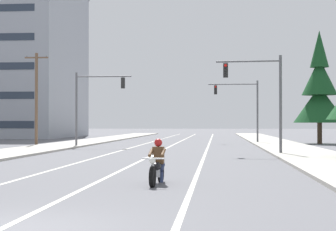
# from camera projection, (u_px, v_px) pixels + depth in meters

# --- Properties ---
(ground_plane) EXTENTS (400.00, 400.00, 0.00)m
(ground_plane) POSITION_uv_depth(u_px,v_px,m) (8.00, 229.00, 10.39)
(ground_plane) COLOR #5B5B60
(lane_stripe_center) EXTENTS (0.16, 100.00, 0.01)m
(lane_stripe_center) POSITION_uv_depth(u_px,v_px,m) (177.00, 143.00, 55.23)
(lane_stripe_center) COLOR beige
(lane_stripe_center) RESTS_ON ground
(lane_stripe_left) EXTENTS (0.16, 100.00, 0.01)m
(lane_stripe_left) POSITION_uv_depth(u_px,v_px,m) (147.00, 143.00, 55.48)
(lane_stripe_left) COLOR beige
(lane_stripe_left) RESTS_ON ground
(lane_stripe_right) EXTENTS (0.16, 100.00, 0.01)m
(lane_stripe_right) POSITION_uv_depth(u_px,v_px,m) (209.00, 143.00, 54.95)
(lane_stripe_right) COLOR beige
(lane_stripe_right) RESTS_ON ground
(sidewalk_kerb_right) EXTENTS (4.40, 110.00, 0.14)m
(sidewalk_kerb_right) POSITION_uv_depth(u_px,v_px,m) (280.00, 145.00, 49.42)
(sidewalk_kerb_right) COLOR #ADA89E
(sidewalk_kerb_right) RESTS_ON ground
(sidewalk_kerb_left) EXTENTS (4.40, 110.00, 0.14)m
(sidewalk_kerb_left) POSITION_uv_depth(u_px,v_px,m) (71.00, 144.00, 51.06)
(sidewalk_kerb_left) COLOR #ADA89E
(sidewalk_kerb_left) RESTS_ON ground
(motorcycle_with_rider) EXTENTS (0.70, 2.19, 1.46)m
(motorcycle_with_rider) POSITION_uv_depth(u_px,v_px,m) (157.00, 166.00, 17.99)
(motorcycle_with_rider) COLOR black
(motorcycle_with_rider) RESTS_ON ground
(traffic_signal_near_right) EXTENTS (4.08, 0.42, 6.20)m
(traffic_signal_near_right) POSITION_uv_depth(u_px,v_px,m) (262.00, 90.00, 35.02)
(traffic_signal_near_right) COLOR #56565B
(traffic_signal_near_right) RESTS_ON ground
(traffic_signal_near_left) EXTENTS (4.73, 0.37, 6.20)m
(traffic_signal_near_left) POSITION_uv_depth(u_px,v_px,m) (92.00, 98.00, 46.63)
(traffic_signal_near_left) COLOR #56565B
(traffic_signal_near_left) RESTS_ON ground
(traffic_signal_mid_right) EXTENTS (4.94, 0.38, 6.20)m
(traffic_signal_mid_right) POSITION_uv_depth(u_px,v_px,m) (243.00, 102.00, 55.55)
(traffic_signal_mid_right) COLOR #56565B
(traffic_signal_mid_right) RESTS_ON ground
(utility_pole_left_near) EXTENTS (2.10, 0.26, 8.13)m
(utility_pole_left_near) POSITION_uv_depth(u_px,v_px,m) (36.00, 97.00, 49.12)
(utility_pole_left_near) COLOR brown
(utility_pole_left_near) RESTS_ON ground
(conifer_tree_right_verge_far) EXTENTS (4.98, 4.98, 10.95)m
(conifer_tree_right_verge_far) POSITION_uv_depth(u_px,v_px,m) (319.00, 92.00, 54.11)
(conifer_tree_right_verge_far) COLOR #423023
(conifer_tree_right_verge_far) RESTS_ON ground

